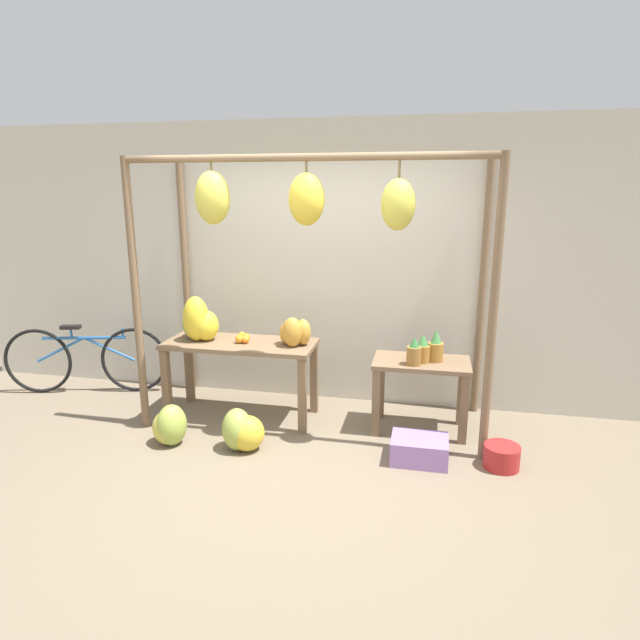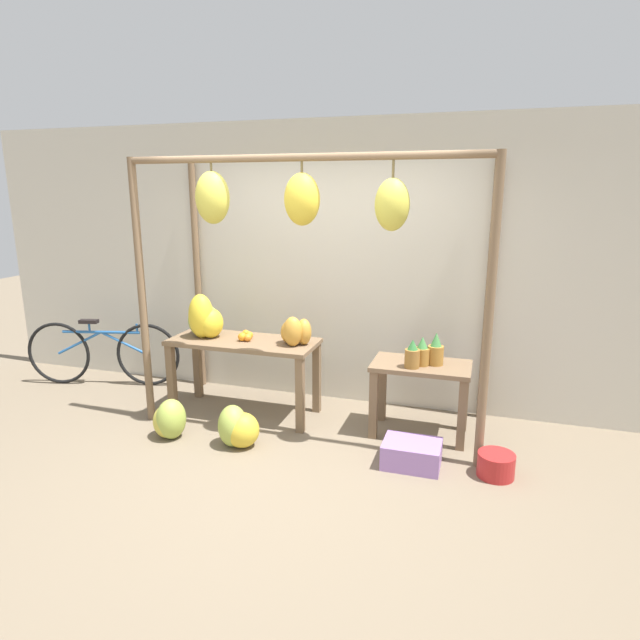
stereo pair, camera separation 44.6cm
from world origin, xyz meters
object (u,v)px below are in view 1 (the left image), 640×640
(blue_bucket, at_px, (502,457))
(banana_pile_ground_left, at_px, (170,426))
(orange_pile, at_px, (243,338))
(banana_pile_on_table, at_px, (199,322))
(papaya_pile, at_px, (293,332))
(pineapple_cluster, at_px, (425,350))
(banana_pile_ground_right, at_px, (241,432))
(parked_bicycle, at_px, (86,359))
(fruit_crate_white, at_px, (419,449))

(blue_bucket, bearing_deg, banana_pile_ground_left, -176.45)
(banana_pile_ground_left, bearing_deg, orange_pile, 58.84)
(blue_bucket, bearing_deg, orange_pile, 166.97)
(banana_pile_ground_left, bearing_deg, banana_pile_on_table, 90.58)
(banana_pile_on_table, xyz_separation_m, papaya_pile, (0.93, -0.02, -0.05))
(orange_pile, height_order, pineapple_cluster, pineapple_cluster)
(pineapple_cluster, bearing_deg, banana_pile_ground_right, -155.92)
(banana_pile_on_table, height_order, pineapple_cluster, banana_pile_on_table)
(blue_bucket, bearing_deg, parked_bicycle, 169.43)
(banana_pile_on_table, distance_m, orange_pile, 0.45)
(banana_pile_on_table, bearing_deg, orange_pile, -0.02)
(banana_pile_ground_left, relative_size, papaya_pile, 1.11)
(banana_pile_on_table, relative_size, blue_bucket, 1.64)
(fruit_crate_white, bearing_deg, parked_bicycle, 167.22)
(papaya_pile, bearing_deg, blue_bucket, -15.93)
(orange_pile, relative_size, blue_bucket, 0.78)
(pineapple_cluster, height_order, fruit_crate_white, pineapple_cluster)
(blue_bucket, xyz_separation_m, papaya_pile, (-1.82, 0.52, 0.78))
(pineapple_cluster, bearing_deg, blue_bucket, -39.62)
(banana_pile_on_table, xyz_separation_m, orange_pile, (0.43, -0.00, -0.13))
(fruit_crate_white, bearing_deg, papaya_pile, 155.30)
(banana_pile_ground_right, height_order, blue_bucket, banana_pile_ground_right)
(pineapple_cluster, xyz_separation_m, blue_bucket, (0.63, -0.52, -0.68))
(fruit_crate_white, distance_m, parked_bicycle, 3.65)
(banana_pile_ground_left, bearing_deg, papaya_pile, 36.77)
(banana_pile_ground_left, xyz_separation_m, parked_bicycle, (-1.45, 0.95, 0.21))
(parked_bicycle, bearing_deg, banana_pile_on_table, -9.67)
(orange_pile, bearing_deg, banana_pile_ground_right, -73.21)
(parked_bicycle, bearing_deg, banana_pile_ground_right, -23.88)
(pineapple_cluster, height_order, banana_pile_ground_right, pineapple_cluster)
(banana_pile_ground_right, relative_size, papaya_pile, 1.26)
(banana_pile_on_table, relative_size, orange_pile, 2.09)
(banana_pile_ground_left, relative_size, parked_bicycle, 0.23)
(orange_pile, bearing_deg, papaya_pile, -1.91)
(banana_pile_ground_left, distance_m, parked_bicycle, 1.74)
(banana_pile_on_table, height_order, blue_bucket, banana_pile_on_table)
(banana_pile_ground_left, distance_m, blue_bucket, 2.75)
(banana_pile_on_table, distance_m, fruit_crate_white, 2.33)
(orange_pile, xyz_separation_m, fruit_crate_white, (1.68, -0.56, -0.68))
(banana_pile_ground_left, xyz_separation_m, fruit_crate_white, (2.10, 0.15, -0.07))
(banana_pile_on_table, relative_size, banana_pile_ground_right, 1.03)
(banana_pile_ground_left, height_order, blue_bucket, banana_pile_ground_left)
(banana_pile_on_table, height_order, banana_pile_ground_right, banana_pile_on_table)
(orange_pile, height_order, banana_pile_ground_left, orange_pile)
(fruit_crate_white, distance_m, papaya_pile, 1.51)
(orange_pile, distance_m, pineapple_cluster, 1.68)
(orange_pile, relative_size, pineapple_cluster, 0.70)
(banana_pile_ground_left, bearing_deg, fruit_crate_white, 3.96)
(blue_bucket, height_order, parked_bicycle, parked_bicycle)
(pineapple_cluster, distance_m, fruit_crate_white, 0.87)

